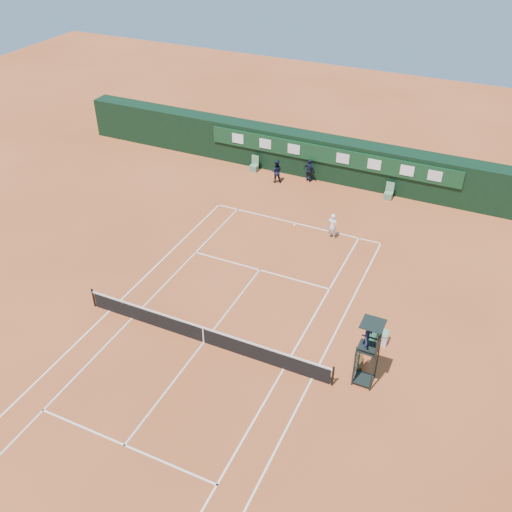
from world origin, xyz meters
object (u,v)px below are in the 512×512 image
Objects in this scene: tennis_net at (203,334)px; cooler at (382,337)px; umpire_chair at (369,340)px; player at (332,226)px; player_bench at (373,339)px.

tennis_net reaches higher than cooler.
umpire_chair reaches higher than player.
umpire_chair is 2.87m from player_bench.
player_bench is 0.71m from cooler.
player is at bearing 119.88° from player_bench.
player_bench is 9.59m from player.
player_bench is 0.72× the size of player.
tennis_net is 7.75× the size of player.
umpire_chair is at bearing -84.45° from player_bench.
umpire_chair is 5.30× the size of cooler.
tennis_net is at bearing -158.10° from player_bench.
umpire_chair reaches higher than tennis_net.
tennis_net is at bearing 77.79° from player.
umpire_chair is 3.48m from cooler.
tennis_net is 7.85m from umpire_chair.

